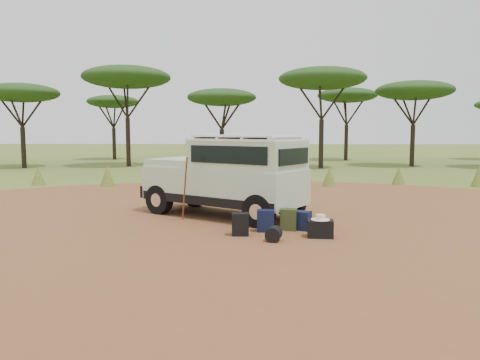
{
  "coord_description": "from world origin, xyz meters",
  "views": [
    {
      "loc": [
        -0.06,
        -10.45,
        2.24
      ],
      "look_at": [
        -0.4,
        1.34,
        1.0
      ],
      "focal_mm": 35.0,
      "sensor_mm": 36.0,
      "label": 1
    }
  ],
  "objects_px": {
    "backpack_navy": "(266,221)",
    "backpack_olive": "(289,220)",
    "backpack_black": "(240,224)",
    "safari_vehicle": "(228,177)",
    "duffel_navy": "(302,221)",
    "hard_case": "(320,229)",
    "walking_staff": "(185,189)"
  },
  "relations": [
    {
      "from": "backpack_navy",
      "to": "duffel_navy",
      "type": "bearing_deg",
      "value": 14.72
    },
    {
      "from": "duffel_navy",
      "to": "hard_case",
      "type": "height_order",
      "value": "duffel_navy"
    },
    {
      "from": "walking_staff",
      "to": "duffel_navy",
      "type": "xyz_separation_m",
      "value": [
        2.8,
        -1.0,
        -0.59
      ]
    },
    {
      "from": "safari_vehicle",
      "to": "duffel_navy",
      "type": "distance_m",
      "value": 2.56
    },
    {
      "from": "walking_staff",
      "to": "duffel_navy",
      "type": "distance_m",
      "value": 3.03
    },
    {
      "from": "safari_vehicle",
      "to": "hard_case",
      "type": "bearing_deg",
      "value": -15.61
    },
    {
      "from": "backpack_olive",
      "to": "duffel_navy",
      "type": "height_order",
      "value": "backpack_olive"
    },
    {
      "from": "backpack_navy",
      "to": "backpack_olive",
      "type": "distance_m",
      "value": 0.55
    },
    {
      "from": "walking_staff",
      "to": "hard_case",
      "type": "height_order",
      "value": "walking_staff"
    },
    {
      "from": "backpack_navy",
      "to": "backpack_olive",
      "type": "relative_size",
      "value": 1.0
    },
    {
      "from": "walking_staff",
      "to": "backpack_olive",
      "type": "distance_m",
      "value": 2.77
    },
    {
      "from": "backpack_black",
      "to": "safari_vehicle",
      "type": "bearing_deg",
      "value": 98.11
    },
    {
      "from": "safari_vehicle",
      "to": "duffel_navy",
      "type": "xyz_separation_m",
      "value": [
        1.77,
        -1.66,
        -0.82
      ]
    },
    {
      "from": "safari_vehicle",
      "to": "backpack_olive",
      "type": "height_order",
      "value": "safari_vehicle"
    },
    {
      "from": "safari_vehicle",
      "to": "hard_case",
      "type": "distance_m",
      "value": 3.28
    },
    {
      "from": "backpack_black",
      "to": "walking_staff",
      "type": "bearing_deg",
      "value": 129.95
    },
    {
      "from": "safari_vehicle",
      "to": "backpack_navy",
      "type": "bearing_deg",
      "value": -29.86
    },
    {
      "from": "backpack_olive",
      "to": "walking_staff",
      "type": "bearing_deg",
      "value": 169.22
    },
    {
      "from": "backpack_black",
      "to": "duffel_navy",
      "type": "relative_size",
      "value": 1.13
    },
    {
      "from": "safari_vehicle",
      "to": "backpack_navy",
      "type": "xyz_separation_m",
      "value": [
        0.94,
        -1.85,
        -0.78
      ]
    },
    {
      "from": "backpack_black",
      "to": "backpack_navy",
      "type": "xyz_separation_m",
      "value": [
        0.55,
        0.41,
        0.0
      ]
    },
    {
      "from": "walking_staff",
      "to": "backpack_black",
      "type": "relative_size",
      "value": 3.33
    },
    {
      "from": "duffel_navy",
      "to": "hard_case",
      "type": "xyz_separation_m",
      "value": [
        0.32,
        -0.72,
        -0.03
      ]
    },
    {
      "from": "backpack_black",
      "to": "backpack_navy",
      "type": "distance_m",
      "value": 0.68
    },
    {
      "from": "backpack_black",
      "to": "backpack_olive",
      "type": "height_order",
      "value": "backpack_olive"
    },
    {
      "from": "duffel_navy",
      "to": "backpack_navy",
      "type": "bearing_deg",
      "value": -139.12
    },
    {
      "from": "walking_staff",
      "to": "backpack_navy",
      "type": "height_order",
      "value": "walking_staff"
    },
    {
      "from": "safari_vehicle",
      "to": "backpack_olive",
      "type": "xyz_separation_m",
      "value": [
        1.47,
        -1.69,
        -0.79
      ]
    },
    {
      "from": "backpack_olive",
      "to": "backpack_black",
      "type": "bearing_deg",
      "value": -140.65
    },
    {
      "from": "safari_vehicle",
      "to": "backpack_black",
      "type": "xyz_separation_m",
      "value": [
        0.39,
        -2.26,
        -0.79
      ]
    },
    {
      "from": "duffel_navy",
      "to": "hard_case",
      "type": "relative_size",
      "value": 0.82
    },
    {
      "from": "backpack_navy",
      "to": "backpack_olive",
      "type": "height_order",
      "value": "backpack_navy"
    }
  ]
}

